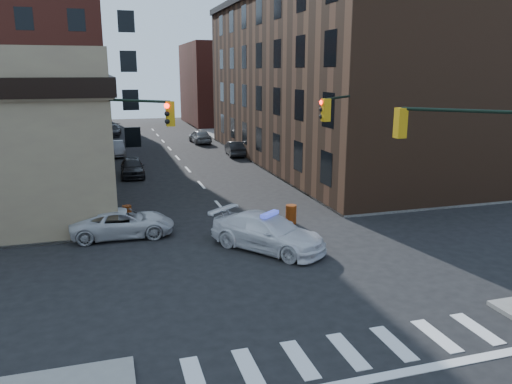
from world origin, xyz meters
TOP-DOWN VIEW (x-y plane):
  - ground at (0.00, 0.00)m, footprint 140.00×140.00m
  - sidewalk_ne at (23.00, 32.75)m, footprint 34.00×54.50m
  - commercial_row_ne at (13.00, 22.50)m, footprint 14.00×34.00m
  - filler_nw at (-16.00, 62.00)m, footprint 20.00×18.00m
  - filler_ne at (14.00, 58.00)m, footprint 16.00×16.00m
  - signal_pole_se at (6.04, -5.52)m, footprint 5.40×5.27m
  - signal_pole_nw at (-5.85, 5.34)m, footprint 3.58×3.67m
  - signal_pole_ne at (5.84, 5.35)m, footprint 3.67×3.58m
  - tree_ne_near at (7.50, 26.00)m, footprint 3.00×3.00m
  - tree_ne_far at (7.50, 34.00)m, footprint 3.00×3.00m
  - police_car at (0.44, 2.03)m, footprint 5.20×5.75m
  - pickup at (-5.80, 5.80)m, footprint 5.01×2.42m
  - parked_car_wnear at (-4.52, 20.44)m, footprint 1.80×4.33m
  - parked_car_wfar at (-5.50, 30.77)m, footprint 1.75×4.39m
  - parked_car_wdeep at (-5.50, 46.54)m, footprint 2.48×5.06m
  - parked_car_enear at (5.50, 27.66)m, footprint 1.85×4.34m
  - parked_car_efar at (3.87, 37.21)m, footprint 2.10×4.69m
  - pedestrian_a at (-6.50, 7.38)m, footprint 0.85×0.72m
  - pedestrian_b at (-11.60, 8.72)m, footprint 0.89×0.70m
  - pedestrian_c at (-11.30, 6.54)m, footprint 0.96×1.08m
  - barrel_road at (2.84, 5.41)m, footprint 0.62×0.62m
  - barrel_bank at (-5.50, 8.31)m, footprint 0.59×0.59m
  - barricade_nw_a at (-8.48, 6.16)m, footprint 1.13×0.65m
  - barricade_nw_b at (-10.05, 7.12)m, footprint 1.29×0.74m

SIDE VIEW (x-z plane):
  - ground at x=0.00m, z-range 0.00..0.00m
  - sidewalk_ne at x=23.00m, z-range 0.00..0.15m
  - barrel_bank at x=-5.50m, z-range 0.00..0.89m
  - barrel_road at x=2.84m, z-range 0.00..1.02m
  - barricade_nw_a at x=-8.48m, z-range 0.15..0.96m
  - barricade_nw_b at x=-10.05m, z-range 0.15..1.07m
  - pickup at x=-5.80m, z-range 0.00..1.37m
  - parked_car_enear at x=5.50m, z-range 0.00..1.39m
  - parked_car_wdeep at x=-5.50m, z-range 0.00..1.42m
  - parked_car_wfar at x=-5.50m, z-range 0.00..1.42m
  - parked_car_wnear at x=-4.52m, z-range 0.00..1.47m
  - parked_car_efar at x=3.87m, z-range 0.00..1.57m
  - police_car at x=0.44m, z-range 0.00..1.61m
  - pedestrian_c at x=-11.30m, z-range 0.15..1.91m
  - pedestrian_b at x=-11.60m, z-range 0.15..1.95m
  - pedestrian_a at x=-6.50m, z-range 0.15..2.11m
  - tree_ne_near at x=7.50m, z-range 1.06..5.91m
  - tree_ne_far at x=7.50m, z-range 1.06..5.91m
  - signal_pole_nw at x=-5.85m, z-range 0.34..8.34m
  - signal_pole_ne at x=5.84m, z-range 0.34..8.34m
  - signal_pole_se at x=6.04m, z-range 0.61..8.61m
  - filler_ne at x=14.00m, z-range 0.00..12.00m
  - commercial_row_ne at x=13.00m, z-range 0.00..14.00m
  - filler_nw at x=-16.00m, z-range 0.00..16.00m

